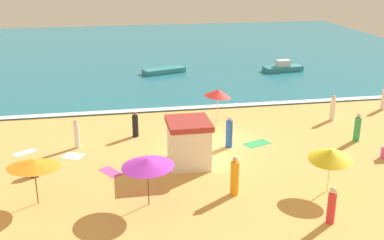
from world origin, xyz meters
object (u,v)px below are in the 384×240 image
Objects in this scene: beachgoer_4 at (135,125)px; beach_umbrella_0 at (218,93)px; beachgoer_5 at (357,128)px; beachgoer_0 at (34,169)px; beachgoer_3 at (229,133)px; beachgoer_9 at (384,99)px; beach_umbrella_3 at (331,154)px; beachgoer_6 at (77,134)px; beach_umbrella_5 at (34,164)px; beachgoer_8 at (333,108)px; beachgoer_7 at (332,206)px; small_boat_1 at (164,71)px; beachgoer_10 at (235,177)px; lifeguard_cabana at (189,142)px; small_boat_0 at (283,67)px; beach_umbrella_2 at (148,163)px.

beach_umbrella_0 is at bearing 19.51° from beachgoer_4.
beachgoer_0 is at bearing -175.20° from beachgoer_5.
beachgoer_3 is (-0.41, -4.54, -1.01)m from beach_umbrella_0.
beachgoer_5 is 7.15m from beachgoer_9.
beachgoer_9 is (4.88, 5.23, -0.02)m from beachgoer_5.
beachgoer_0 is (-13.38, 4.02, -1.46)m from beach_umbrella_3.
beachgoer_9 is at bearing 9.27° from beachgoer_6.
beach_umbrella_5 is 1.93× the size of beachgoer_9.
beachgoer_8 reaches higher than beachgoer_5.
beach_umbrella_0 is 8.75m from beachgoer_5.
beachgoer_6 is 1.05× the size of beachgoer_7.
beachgoer_7 is 26.87m from small_boat_1.
beachgoer_6 is 21.07m from beachgoer_9.
beachgoer_9 is at bearing 16.52° from beachgoer_0.
beachgoer_5 is (7.53, -0.43, -0.09)m from beachgoer_3.
beach_umbrella_3 reaches higher than beach_umbrella_5.
beachgoer_5 is 0.41× the size of small_boat_1.
beachgoer_6 is at bearing 136.33° from beachgoer_10.
beach_umbrella_5 is at bearing 174.71° from beach_umbrella_3.
lifeguard_cabana is 1.09× the size of beach_umbrella_0.
beachgoer_4 is at bearing 166.46° from beachgoer_5.
beachgoer_4 is 0.90× the size of beachgoer_8.
beachgoer_4 is 17.60m from beachgoer_9.
beach_umbrella_5 is (-7.15, -2.89, 0.67)m from lifeguard_cabana.
beachgoer_8 is 0.45× the size of small_boat_0.
lifeguard_cabana reaches higher than beach_umbrella_3.
beach_umbrella_2 reaches higher than beachgoer_9.
beachgoer_6 is 0.41× the size of small_boat_1.
beachgoer_10 is (-8.70, -5.05, 0.08)m from beachgoer_5.
beachgoer_0 is at bearing -136.53° from small_boat_0.
beachgoer_9 is 12.43m from small_boat_0.
beachgoer_3 is 18.21m from small_boat_1.
beachgoer_6 is 18.13m from small_boat_1.
beachgoer_3 is 1.10× the size of beachgoer_6.
beachgoer_7 is at bearing -28.21° from beachgoer_0.
beach_umbrella_3 is 1.73× the size of beachgoer_9.
beach_umbrella_0 reaches higher than beachgoer_8.
lifeguard_cabana is 7.70m from beachgoer_0.
lifeguard_cabana is 11.67m from beachgoer_8.
beachgoer_3 is (5.05, 5.71, -1.11)m from beach_umbrella_2.
beachgoer_8 is at bearing 22.79° from beachgoer_3.
lifeguard_cabana reaches higher than beachgoer_0.
beachgoer_8 reaches higher than beachgoer_6.
beach_umbrella_5 is at bearing 168.56° from beach_umbrella_2.
beachgoer_4 reaches higher than beachgoer_0.
lifeguard_cabana is 1.48× the size of beachgoer_9.
beachgoer_4 is 12.95m from beachgoer_5.
beachgoer_4 is at bearing 152.78° from beachgoer_3.
beach_umbrella_2 is at bearing -148.94° from beachgoer_9.
beachgoer_3 is 5.60m from beachgoer_10.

